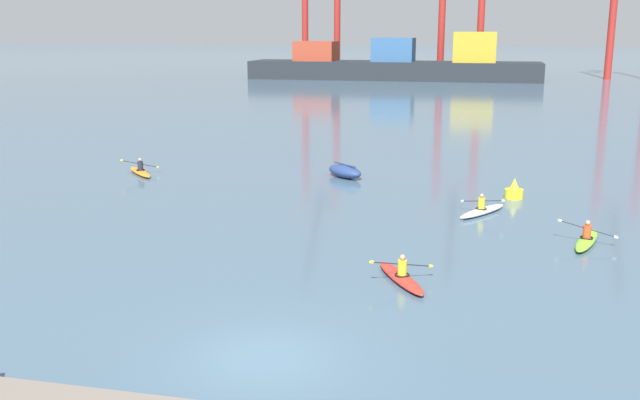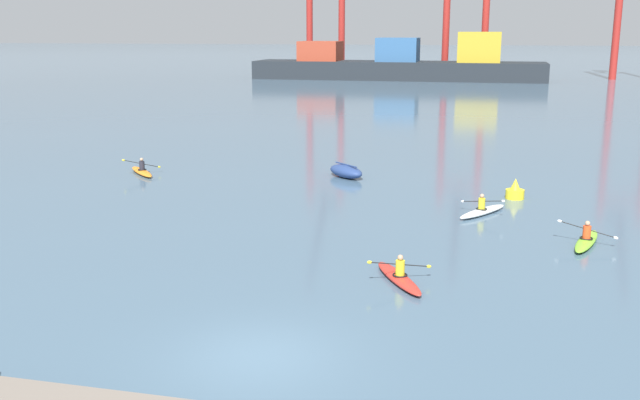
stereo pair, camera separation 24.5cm
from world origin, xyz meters
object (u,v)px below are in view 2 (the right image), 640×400
at_px(capsized_dinghy, 346,171).
at_px(kayak_red, 399,277).
at_px(kayak_orange, 142,171).
at_px(kayak_lime, 586,240).
at_px(channel_buoy, 515,191).
at_px(kayak_white, 482,211).
at_px(container_barge, 400,64).

distance_m(capsized_dinghy, kayak_red, 17.11).
bearing_deg(kayak_orange, kayak_lime, -20.97).
height_order(channel_buoy, kayak_lime, channel_buoy).
xyz_separation_m(capsized_dinghy, kayak_white, (7.53, -6.69, -0.18)).
height_order(channel_buoy, kayak_red, channel_buoy).
distance_m(capsized_dinghy, kayak_white, 10.07).
relative_size(container_barge, capsized_dinghy, 17.97).
relative_size(capsized_dinghy, channel_buoy, 2.66).
bearing_deg(kayak_red, capsized_dinghy, 107.03).
bearing_deg(kayak_orange, capsized_dinghy, 8.30).
height_order(capsized_dinghy, kayak_orange, kayak_orange).
bearing_deg(container_barge, channel_buoy, -79.28).
height_order(container_barge, kayak_white, container_barge).
bearing_deg(channel_buoy, container_barge, 100.72).
xyz_separation_m(container_barge, kayak_lime, (18.68, -93.05, -2.30)).
distance_m(channel_buoy, kayak_white, 3.83).
relative_size(channel_buoy, kayak_lime, 0.29).
xyz_separation_m(channel_buoy, kayak_lime, (2.46, -7.35, -0.19)).
distance_m(kayak_white, kayak_lime, 5.49).
distance_m(channel_buoy, kayak_red, 13.79).
height_order(kayak_white, kayak_red, same).
distance_m(kayak_white, kayak_orange, 19.72).
relative_size(container_barge, channel_buoy, 47.84).
distance_m(channel_buoy, kayak_orange, 20.61).
height_order(kayak_red, kayak_orange, kayak_orange).
bearing_deg(channel_buoy, kayak_white, -112.88).
distance_m(capsized_dinghy, kayak_lime, 15.56).
distance_m(container_barge, kayak_orange, 84.37).
xyz_separation_m(channel_buoy, kayak_white, (-1.49, -3.53, -0.19)).
bearing_deg(capsized_dinghy, kayak_orange, -171.70).
bearing_deg(kayak_white, kayak_lime, -44.02).
height_order(container_barge, kayak_orange, container_barge).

